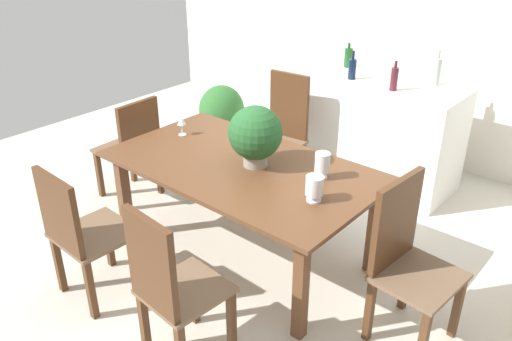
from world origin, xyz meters
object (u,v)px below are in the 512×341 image
at_px(kitchen_counter, 380,132).
at_px(wine_bottle_dark, 352,69).
at_px(chair_near_right, 169,285).
at_px(crystal_vase_left, 322,163).
at_px(chair_head_end, 133,145).
at_px(chair_foot_end, 406,254).
at_px(flower_centerpiece, 255,134).
at_px(crystal_vase_center_near, 314,187).
at_px(chair_near_left, 79,230).
at_px(dining_table, 242,175).
at_px(potted_plant_floor, 222,111).
at_px(wine_bottle_clear, 394,78).
at_px(chair_far_left, 284,128).
at_px(wine_bottle_green, 348,57).
at_px(wine_bottle_tall, 436,71).
at_px(wine_glass, 182,122).

distance_m(kitchen_counter, wine_bottle_dark, 0.66).
distance_m(chair_near_right, crystal_vase_left, 1.29).
relative_size(chair_head_end, chair_foot_end, 0.91).
relative_size(chair_head_end, flower_centerpiece, 2.15).
bearing_deg(chair_head_end, crystal_vase_left, 93.94).
bearing_deg(wine_bottle_dark, crystal_vase_left, -65.29).
bearing_deg(chair_head_end, chair_foot_end, 88.11).
height_order(chair_head_end, crystal_vase_center_near, chair_head_end).
bearing_deg(chair_near_left, chair_head_end, -49.78).
distance_m(dining_table, crystal_vase_center_near, 0.71).
bearing_deg(crystal_vase_center_near, chair_near_left, -138.90).
distance_m(chair_near_left, crystal_vase_center_near, 1.51).
relative_size(kitchen_counter, wine_bottle_dark, 5.47).
distance_m(chair_head_end, kitchen_counter, 2.26).
height_order(chair_near_right, potted_plant_floor, chair_near_right).
bearing_deg(wine_bottle_clear, chair_head_end, -135.88).
height_order(chair_head_end, wine_bottle_dark, wine_bottle_dark).
xyz_separation_m(crystal_vase_left, potted_plant_floor, (-2.16, 1.27, -0.51)).
height_order(chair_far_left, wine_bottle_green, wine_bottle_green).
xyz_separation_m(chair_head_end, potted_plant_floor, (-0.34, 1.46, -0.18)).
relative_size(chair_near_right, chair_near_left, 1.06).
relative_size(chair_foot_end, wine_bottle_tall, 3.30).
xyz_separation_m(chair_near_left, wine_bottle_tall, (0.97, 3.00, 0.56)).
relative_size(chair_near_right, crystal_vase_center_near, 6.10).
distance_m(wine_bottle_tall, potted_plant_floor, 2.33).
xyz_separation_m(crystal_vase_center_near, wine_bottle_green, (-1.03, 2.02, 0.22)).
relative_size(chair_near_left, wine_glass, 6.22).
distance_m(wine_glass, wine_bottle_green, 1.90).
relative_size(dining_table, chair_head_end, 2.06).
relative_size(flower_centerpiece, crystal_vase_left, 2.36).
relative_size(crystal_vase_left, crystal_vase_center_near, 1.10).
height_order(flower_centerpiece, wine_glass, flower_centerpiece).
relative_size(chair_far_left, wine_bottle_clear, 4.19).
relative_size(dining_table, chair_far_left, 1.81).
bearing_deg(wine_bottle_green, crystal_vase_left, -62.87).
bearing_deg(chair_head_end, potted_plant_floor, -168.78).
bearing_deg(wine_bottle_green, crystal_vase_center_near, -63.10).
bearing_deg(crystal_vase_left, wine_bottle_dark, 114.71).
distance_m(crystal_vase_left, wine_bottle_green, 1.97).
bearing_deg(wine_bottle_green, chair_near_right, -75.49).
bearing_deg(kitchen_counter, wine_bottle_dark, -157.11).
relative_size(flower_centerpiece, wine_bottle_dark, 1.69).
distance_m(flower_centerpiece, kitchen_counter, 1.76).
bearing_deg(dining_table, kitchen_counter, 84.43).
relative_size(chair_far_left, flower_centerpiece, 2.45).
height_order(chair_far_left, chair_foot_end, chair_far_left).
relative_size(chair_near_left, crystal_vase_left, 5.19).
xyz_separation_m(crystal_vase_left, wine_bottle_clear, (-0.21, 1.37, 0.22)).
distance_m(crystal_vase_center_near, wine_bottle_green, 2.28).
bearing_deg(chair_far_left, chair_near_right, -73.22).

